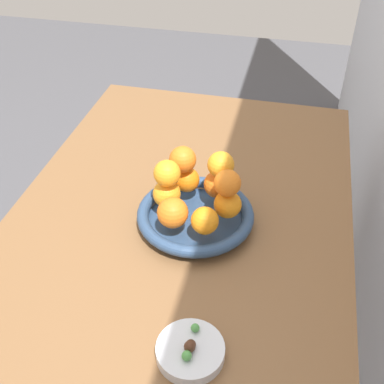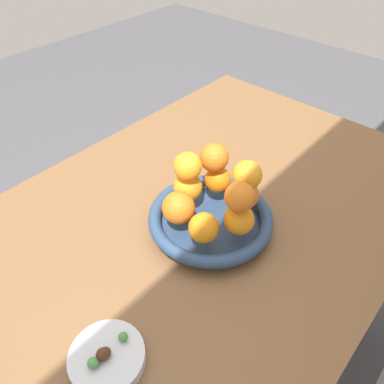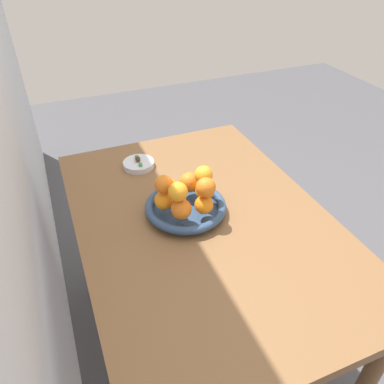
% 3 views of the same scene
% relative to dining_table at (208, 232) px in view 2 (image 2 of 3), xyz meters
% --- Properties ---
extents(ground_plane, '(6.00, 6.00, 0.00)m').
position_rel_dining_table_xyz_m(ground_plane, '(0.00, 0.00, -0.65)').
color(ground_plane, '#4C4C51').
extents(dining_table, '(1.10, 0.76, 0.74)m').
position_rel_dining_table_xyz_m(dining_table, '(0.00, 0.00, 0.00)').
color(dining_table, brown).
rests_on(dining_table, ground_plane).
extents(fruit_bowl, '(0.25, 0.25, 0.04)m').
position_rel_dining_table_xyz_m(fruit_bowl, '(0.05, 0.04, 0.11)').
color(fruit_bowl, navy).
rests_on(fruit_bowl, dining_table).
extents(candy_dish, '(0.12, 0.12, 0.02)m').
position_rel_dining_table_xyz_m(candy_dish, '(0.37, 0.11, 0.10)').
color(candy_dish, silver).
rests_on(candy_dish, dining_table).
extents(orange_0, '(0.06, 0.06, 0.06)m').
position_rel_dining_table_xyz_m(orange_0, '(0.10, 0.01, 0.16)').
color(orange_0, orange).
rests_on(orange_0, fruit_bowl).
extents(orange_1, '(0.06, 0.06, 0.06)m').
position_rel_dining_table_xyz_m(orange_1, '(0.11, 0.07, 0.16)').
color(orange_1, orange).
rests_on(orange_1, fruit_bowl).
extents(orange_2, '(0.06, 0.06, 0.06)m').
position_rel_dining_table_xyz_m(orange_2, '(0.05, 0.11, 0.16)').
color(orange_2, orange).
rests_on(orange_2, fruit_bowl).
extents(orange_3, '(0.06, 0.06, 0.06)m').
position_rel_dining_table_xyz_m(orange_3, '(-0.01, 0.08, 0.16)').
color(orange_3, orange).
rests_on(orange_3, fruit_bowl).
extents(orange_4, '(0.06, 0.06, 0.06)m').
position_rel_dining_table_xyz_m(orange_4, '(-0.02, 0.01, 0.16)').
color(orange_4, orange).
rests_on(orange_4, fruit_bowl).
extents(orange_5, '(0.06, 0.06, 0.06)m').
position_rel_dining_table_xyz_m(orange_5, '(0.04, -0.02, 0.16)').
color(orange_5, orange).
rests_on(orange_5, fruit_bowl).
extents(orange_6, '(0.06, 0.06, 0.06)m').
position_rel_dining_table_xyz_m(orange_6, '(0.05, 0.11, 0.21)').
color(orange_6, orange).
rests_on(orange_6, orange_2).
extents(orange_7, '(0.06, 0.06, 0.06)m').
position_rel_dining_table_xyz_m(orange_7, '(-0.01, 0.08, 0.22)').
color(orange_7, orange).
rests_on(orange_7, orange_3).
extents(orange_8, '(0.06, 0.06, 0.06)m').
position_rel_dining_table_xyz_m(orange_8, '(-0.01, 0.00, 0.21)').
color(orange_8, orange).
rests_on(orange_8, orange_4).
extents(orange_9, '(0.06, 0.06, 0.06)m').
position_rel_dining_table_xyz_m(orange_9, '(0.05, -0.02, 0.22)').
color(orange_9, orange).
rests_on(orange_9, orange_5).
extents(candy_ball_0, '(0.02, 0.02, 0.02)m').
position_rel_dining_table_xyz_m(candy_ball_0, '(0.37, 0.11, 0.12)').
color(candy_ball_0, '#472819').
rests_on(candy_ball_0, candy_dish).
extents(candy_ball_1, '(0.02, 0.02, 0.02)m').
position_rel_dining_table_xyz_m(candy_ball_1, '(0.37, 0.11, 0.12)').
color(candy_ball_1, '#472819').
rests_on(candy_ball_1, candy_dish).
extents(candy_ball_2, '(0.02, 0.02, 0.02)m').
position_rel_dining_table_xyz_m(candy_ball_2, '(0.33, 0.11, 0.12)').
color(candy_ball_2, '#4C9947').
rests_on(candy_ball_2, candy_dish).
extents(candy_ball_3, '(0.02, 0.02, 0.02)m').
position_rel_dining_table_xyz_m(candy_ball_3, '(0.39, 0.10, 0.12)').
color(candy_ball_3, '#4C9947').
rests_on(candy_ball_3, candy_dish).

